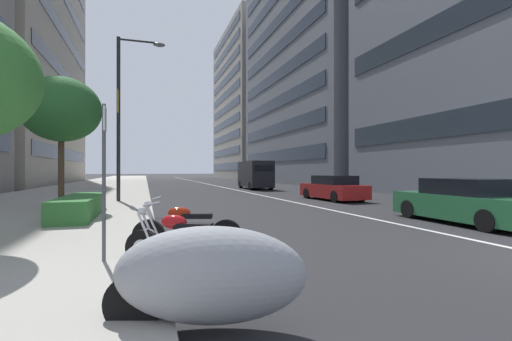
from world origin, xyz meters
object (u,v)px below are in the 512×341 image
object	(u,v)px
car_following_behind	(333,188)
street_tree_far_plaza	(61,110)
motorcycle_by_sign_pole	(209,275)
street_lamp_with_banners	(125,102)
motorcycle_second_in_row	(186,231)
motorcycle_far_end_row	(182,243)
delivery_van_ahead	(255,174)
parking_sign_by_curb	(104,167)
car_lead_in_lane	(464,202)

from	to	relation	value
car_following_behind	street_tree_far_plaza	xyz separation A→B (m)	(-2.26, 13.19, 3.37)
motorcycle_by_sign_pole	street_lamp_with_banners	world-z (taller)	street_lamp_with_banners
car_following_behind	street_tree_far_plaza	distance (m)	13.80
motorcycle_second_in_row	car_following_behind	bearing A→B (deg)	-114.96
car_following_behind	street_lamp_with_banners	distance (m)	11.94
motorcycle_far_end_row	motorcycle_second_in_row	distance (m)	1.19
motorcycle_second_in_row	delivery_van_ahead	world-z (taller)	delivery_van_ahead
street_lamp_with_banners	street_tree_far_plaza	distance (m)	4.23
motorcycle_far_end_row	street_lamp_with_banners	bearing A→B (deg)	-55.58
motorcycle_far_end_row	motorcycle_second_in_row	bearing A→B (deg)	-72.04
motorcycle_second_in_row	parking_sign_by_curb	xyz separation A→B (m)	(-0.93, 1.45, 1.29)
motorcycle_second_in_row	street_tree_far_plaza	world-z (taller)	street_tree_far_plaza
car_following_behind	parking_sign_by_curb	world-z (taller)	parking_sign_by_curb
motorcycle_second_in_row	parking_sign_by_curb	size ratio (longest dim) A/B	0.83
delivery_van_ahead	parking_sign_by_curb	world-z (taller)	parking_sign_by_curb
motorcycle_by_sign_pole	parking_sign_by_curb	bearing A→B (deg)	-48.29
delivery_van_ahead	motorcycle_far_end_row	bearing A→B (deg)	161.81
street_lamp_with_banners	motorcycle_second_in_row	bearing A→B (deg)	-171.42
motorcycle_second_in_row	street_lamp_with_banners	distance (m)	12.54
delivery_van_ahead	motorcycle_second_in_row	bearing A→B (deg)	161.30
motorcycle_second_in_row	parking_sign_by_curb	distance (m)	2.15
car_lead_in_lane	street_lamp_with_banners	distance (m)	15.29
motorcycle_by_sign_pole	motorcycle_far_end_row	bearing A→B (deg)	-72.32
motorcycle_far_end_row	car_lead_in_lane	world-z (taller)	car_lead_in_lane
motorcycle_far_end_row	car_lead_in_lane	bearing A→B (deg)	-137.08
car_following_behind	street_lamp_with_banners	world-z (taller)	street_lamp_with_banners
motorcycle_second_in_row	delivery_van_ahead	xyz separation A→B (m)	(23.12, -8.69, 0.92)
parking_sign_by_curb	street_lamp_with_banners	distance (m)	12.89
car_following_behind	street_tree_far_plaza	bearing A→B (deg)	96.95
motorcycle_second_in_row	car_lead_in_lane	distance (m)	8.83
car_following_behind	delivery_van_ahead	xyz separation A→B (m)	(12.81, 0.59, 0.69)
motorcycle_second_in_row	car_following_behind	size ratio (longest dim) A/B	0.47
delivery_van_ahead	motorcycle_by_sign_pole	bearing A→B (deg)	163.61
car_following_behind	parking_sign_by_curb	distance (m)	15.57
motorcycle_by_sign_pole	parking_sign_by_curb	world-z (taller)	parking_sign_by_curb
motorcycle_by_sign_pole	parking_sign_by_curb	size ratio (longest dim) A/B	0.81
delivery_van_ahead	street_lamp_with_banners	xyz separation A→B (m)	(-11.60, 10.43, 3.74)
motorcycle_by_sign_pole	motorcycle_far_end_row	xyz separation A→B (m)	(2.55, 0.01, -0.18)
car_lead_in_lane	street_lamp_with_banners	world-z (taller)	street_lamp_with_banners
car_lead_in_lane	car_following_behind	bearing A→B (deg)	-1.82
parking_sign_by_curb	street_tree_far_plaza	size ratio (longest dim) A/B	0.51
motorcycle_second_in_row	car_following_behind	distance (m)	13.87
motorcycle_by_sign_pole	street_tree_far_plaza	world-z (taller)	street_tree_far_plaza
car_following_behind	delivery_van_ahead	distance (m)	12.84
motorcycle_by_sign_pole	street_lamp_with_banners	xyz separation A→B (m)	(15.24, 1.55, 4.49)
street_lamp_with_banners	street_tree_far_plaza	xyz separation A→B (m)	(-3.47, 2.17, -1.06)
car_following_behind	delivery_van_ahead	size ratio (longest dim) A/B	0.84
motorcycle_by_sign_pole	motorcycle_second_in_row	size ratio (longest dim) A/B	0.97
motorcycle_far_end_row	car_following_behind	bearing A→B (deg)	-102.05
car_following_behind	delivery_van_ahead	world-z (taller)	delivery_van_ahead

